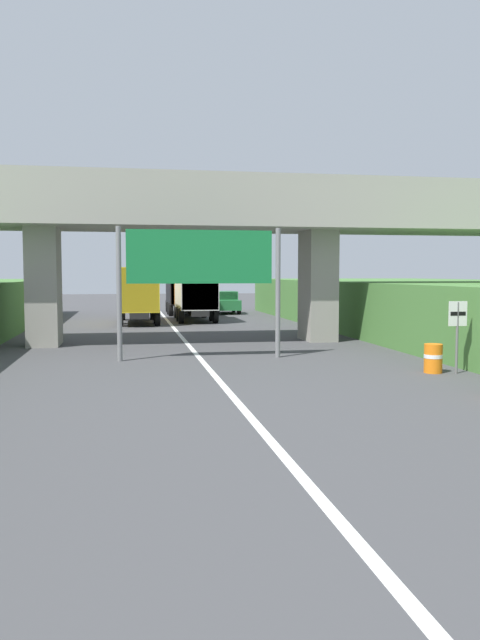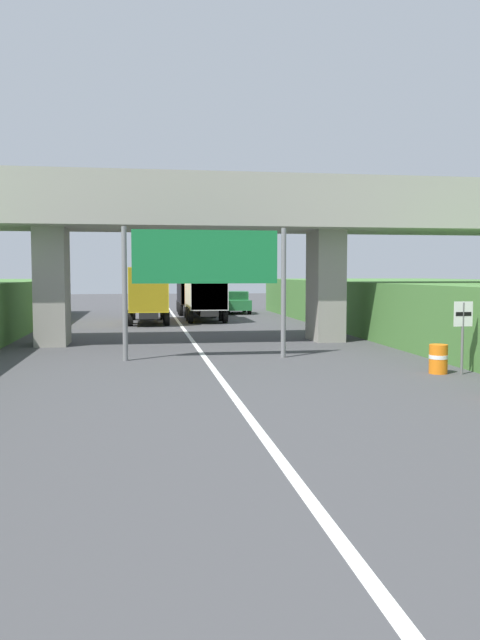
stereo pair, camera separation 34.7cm
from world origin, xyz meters
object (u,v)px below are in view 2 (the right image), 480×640
truck_black (193,289)px  car_green (236,302)px  truck_orange (204,291)px  overhead_highway_sign (205,264)px  construction_barrel_4 (438,359)px  truck_yellow (148,292)px  speed_limit_sign (463,326)px

truck_black → car_green: (3.32, -0.09, -1.08)m
truck_black → truck_orange: 7.11m
overhead_highway_sign → truck_orange: (1.75, 18.80, -1.48)m
overhead_highway_sign → construction_barrel_4: 8.58m
car_green → truck_black: bearing=178.5°
truck_black → truck_yellow: 9.32m
speed_limit_sign → truck_orange: bearing=103.6°
speed_limit_sign → truck_yellow: 23.81m
overhead_highway_sign → truck_black: size_ratio=0.81×
truck_orange → construction_barrel_4: bearing=-77.8°
overhead_highway_sign → truck_yellow: bearing=96.3°
speed_limit_sign → car_green: speed_limit_sign is taller
truck_yellow → truck_orange: bearing=22.7°
truck_black → truck_orange: same height
truck_black → truck_yellow: (-3.49, -8.64, 0.00)m
overhead_highway_sign → truck_black: 26.00m
truck_yellow → car_green: truck_yellow is taller
car_green → truck_orange: bearing=-114.3°
overhead_highway_sign → truck_orange: bearing=84.7°
truck_black → truck_orange: bearing=-88.7°
construction_barrel_4 → truck_orange: bearing=102.2°
truck_orange → truck_yellow: bearing=-157.3°
truck_black → construction_barrel_4: bearing=-80.3°
car_green → construction_barrel_4: bearing=-86.5°
truck_black → speed_limit_sign: bearing=-79.2°
speed_limit_sign → truck_orange: truck_orange is taller
truck_black → car_green: 3.50m
truck_orange → truck_black: bearing=91.3°
speed_limit_sign → car_green: bearing=94.7°
truck_yellow → car_green: bearing=51.4°
overhead_highway_sign → car_green: 26.41m
truck_black → construction_barrel_4: size_ratio=8.11×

